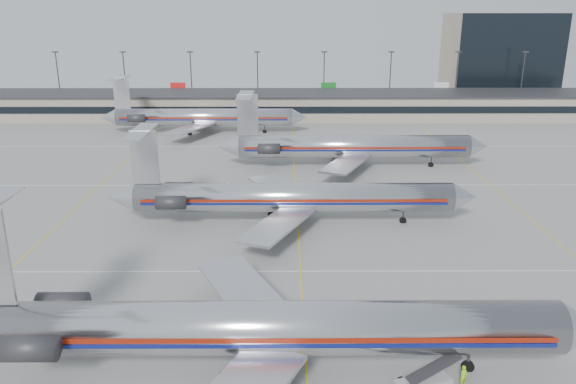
{
  "coord_description": "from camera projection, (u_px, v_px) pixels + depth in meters",
  "views": [
    {
      "loc": [
        -1.56,
        -42.3,
        25.44
      ],
      "look_at": [
        -1.22,
        22.61,
        4.5
      ],
      "focal_mm": 35.0,
      "sensor_mm": 36.0,
      "label": 1
    }
  ],
  "objects": [
    {
      "name": "terminal",
      "position": [
        291.0,
        105.0,
        140.34
      ],
      "size": [
        162.0,
        17.0,
        6.25
      ],
      "color": "gray",
      "rests_on": "ground"
    },
    {
      "name": "jet_third_row",
      "position": [
        348.0,
        146.0,
        95.14
      ],
      "size": [
        45.95,
        28.26,
        12.56
      ],
      "color": "silver",
      "rests_on": "ground"
    },
    {
      "name": "jet_foreground",
      "position": [
        253.0,
        327.0,
        40.41
      ],
      "size": [
        49.45,
        29.12,
        12.94
      ],
      "color": "silver",
      "rests_on": "ground"
    },
    {
      "name": "ground",
      "position": [
        304.0,
        323.0,
        48.07
      ],
      "size": [
        260.0,
        260.0,
        0.0
      ],
      "primitive_type": "plane",
      "color": "gray",
      "rests_on": "ground"
    },
    {
      "name": "ramp_worker_near",
      "position": [
        464.0,
        376.0,
        39.65
      ],
      "size": [
        0.73,
        0.64,
        1.68
      ],
      "primitive_type": "imported",
      "rotation": [
        0.0,
        0.0,
        0.48
      ],
      "color": "#8CE315",
      "rests_on": "ground"
    },
    {
      "name": "light_mast_row",
      "position": [
        291.0,
        77.0,
        152.03
      ],
      "size": [
        163.6,
        0.4,
        15.28
      ],
      "color": "#38383D",
      "rests_on": "ground"
    },
    {
      "name": "belt_loader",
      "position": [
        425.0,
        381.0,
        39.45
      ],
      "size": [
        4.8,
        2.68,
        2.46
      ],
      "rotation": [
        0.0,
        0.0,
        0.35
      ],
      "color": "#A3A3A3",
      "rests_on": "ground"
    },
    {
      "name": "apron_markings",
      "position": [
        301.0,
        271.0,
        57.59
      ],
      "size": [
        160.0,
        0.15,
        0.02
      ],
      "primitive_type": "cube",
      "color": "silver",
      "rests_on": "ground"
    },
    {
      "name": "jet_back_row",
      "position": [
        200.0,
        117.0,
        121.91
      ],
      "size": [
        44.91,
        27.62,
        12.28
      ],
      "color": "silver",
      "rests_on": "ground"
    },
    {
      "name": "distant_building",
      "position": [
        499.0,
        57.0,
        166.36
      ],
      "size": [
        30.0,
        20.0,
        25.0
      ],
      "primitive_type": "cube",
      "color": "tan",
      "rests_on": "ground"
    },
    {
      "name": "jet_second_row",
      "position": [
        286.0,
        197.0,
        69.59
      ],
      "size": [
        45.95,
        27.05,
        12.03
      ],
      "color": "silver",
      "rests_on": "ground"
    }
  ]
}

